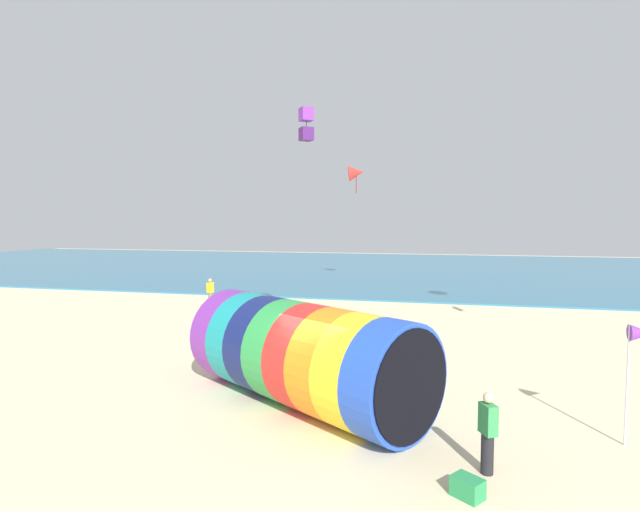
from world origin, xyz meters
The scene contains 9 objects.
ground_plane centered at (0.00, 0.00, 0.00)m, with size 120.00×120.00×0.00m, color beige.
sea centered at (0.00, 37.51, 0.05)m, with size 120.00×40.00×0.10m, color teal.
giant_inflatable_tube centered at (-0.79, 0.61, 1.35)m, with size 7.29×6.08×2.69m.
kite_handler centered at (3.57, -2.01, 0.80)m, with size 0.36×0.42×1.59m.
kite_purple_box centered at (-2.42, 7.13, 8.51)m, with size 0.65×0.65×1.33m.
kite_red_delta centered at (-0.39, 6.69, 6.58)m, with size 0.74×0.69×1.08m.
bystander_near_water centered at (-9.82, 13.91, 0.78)m, with size 0.34×0.42×1.55m.
beach_flag centered at (6.77, -0.06, 2.34)m, with size 0.47×0.36×2.64m.
cooler_box centered at (3.16, -2.96, 0.18)m, with size 0.52×0.36×0.36m, color #268C4C.
Camera 1 is at (2.58, -11.71, 4.85)m, focal length 28.00 mm.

